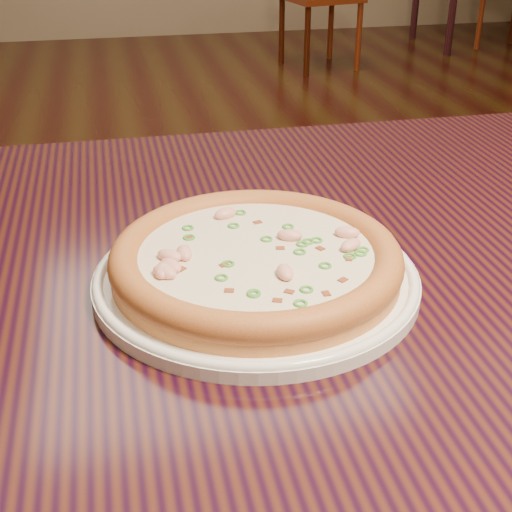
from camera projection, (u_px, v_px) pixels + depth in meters
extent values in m
plane|color=black|center=(343.00, 414.00, 1.63)|extent=(9.00, 9.00, 0.00)
cube|color=black|center=(359.00, 265.00, 0.74)|extent=(1.20, 0.80, 0.04)
cylinder|color=white|center=(256.00, 279.00, 0.66)|extent=(0.30, 0.30, 0.01)
torus|color=white|center=(256.00, 273.00, 0.66)|extent=(0.30, 0.30, 0.01)
cylinder|color=#CE8048|center=(256.00, 265.00, 0.65)|extent=(0.26, 0.26, 0.02)
torus|color=#C0712E|center=(256.00, 256.00, 0.65)|extent=(0.27, 0.27, 0.03)
cylinder|color=silver|center=(256.00, 254.00, 0.65)|extent=(0.22, 0.22, 0.00)
ellipsoid|color=#F2B29E|center=(225.00, 214.00, 0.71)|extent=(0.03, 0.02, 0.01)
ellipsoid|color=#F2B29E|center=(290.00, 235.00, 0.67)|extent=(0.03, 0.02, 0.01)
ellipsoid|color=#F2B29E|center=(347.00, 232.00, 0.67)|extent=(0.03, 0.02, 0.01)
ellipsoid|color=#F2B29E|center=(165.00, 272.00, 0.60)|extent=(0.03, 0.03, 0.01)
ellipsoid|color=#F2B29E|center=(171.00, 266.00, 0.61)|extent=(0.02, 0.03, 0.01)
ellipsoid|color=#F2B29E|center=(184.00, 253.00, 0.64)|extent=(0.01, 0.02, 0.01)
ellipsoid|color=#F2B29E|center=(351.00, 245.00, 0.65)|extent=(0.03, 0.03, 0.01)
ellipsoid|color=#F2B29E|center=(163.00, 271.00, 0.61)|extent=(0.02, 0.03, 0.01)
ellipsoid|color=#F2B29E|center=(169.00, 256.00, 0.63)|extent=(0.03, 0.03, 0.01)
ellipsoid|color=#F2B29E|center=(285.00, 272.00, 0.60)|extent=(0.01, 0.02, 0.01)
cube|color=maroon|center=(186.00, 249.00, 0.65)|extent=(0.01, 0.01, 0.00)
cube|color=maroon|center=(277.00, 301.00, 0.57)|extent=(0.01, 0.01, 0.00)
cube|color=maroon|center=(280.00, 249.00, 0.65)|extent=(0.01, 0.01, 0.00)
cube|color=maroon|center=(326.00, 295.00, 0.58)|extent=(0.01, 0.01, 0.00)
cube|color=maroon|center=(343.00, 281.00, 0.60)|extent=(0.01, 0.01, 0.00)
cube|color=maroon|center=(229.00, 292.00, 0.58)|extent=(0.01, 0.01, 0.00)
cube|color=maroon|center=(289.00, 293.00, 0.58)|extent=(0.01, 0.01, 0.00)
cube|color=maroon|center=(353.00, 250.00, 0.65)|extent=(0.01, 0.01, 0.00)
cube|color=maroon|center=(224.00, 266.00, 0.62)|extent=(0.01, 0.01, 0.00)
cube|color=maroon|center=(349.00, 260.00, 0.63)|extent=(0.01, 0.01, 0.00)
cube|color=maroon|center=(185.00, 256.00, 0.64)|extent=(0.01, 0.01, 0.00)
cube|color=maroon|center=(188.00, 238.00, 0.67)|extent=(0.01, 0.01, 0.00)
cube|color=maroon|center=(258.00, 223.00, 0.70)|extent=(0.01, 0.01, 0.00)
cube|color=maroon|center=(181.00, 270.00, 0.62)|extent=(0.01, 0.01, 0.00)
cube|color=maroon|center=(320.00, 249.00, 0.65)|extent=(0.01, 0.01, 0.00)
torus|color=#3F912D|center=(266.00, 239.00, 0.67)|extent=(0.01, 0.01, 0.00)
torus|color=#3F912D|center=(300.00, 252.00, 0.64)|extent=(0.02, 0.02, 0.00)
torus|color=#3F912D|center=(189.00, 238.00, 0.67)|extent=(0.01, 0.01, 0.00)
torus|color=#3F912D|center=(306.00, 290.00, 0.58)|extent=(0.01, 0.01, 0.00)
torus|color=#3F912D|center=(316.00, 240.00, 0.66)|extent=(0.02, 0.02, 0.00)
torus|color=#3F912D|center=(308.00, 242.00, 0.66)|extent=(0.02, 0.02, 0.00)
torus|color=#3F912D|center=(360.00, 253.00, 0.64)|extent=(0.02, 0.02, 0.00)
torus|color=#3F912D|center=(300.00, 304.00, 0.57)|extent=(0.02, 0.02, 0.00)
torus|color=#3F912D|center=(363.00, 250.00, 0.65)|extent=(0.01, 0.01, 0.00)
torus|color=#3F912D|center=(325.00, 266.00, 0.62)|extent=(0.02, 0.02, 0.00)
torus|color=#3F912D|center=(221.00, 278.00, 0.60)|extent=(0.02, 0.02, 0.00)
torus|color=#3F912D|center=(288.00, 227.00, 0.69)|extent=(0.01, 0.01, 0.00)
torus|color=#3F912D|center=(228.00, 264.00, 0.62)|extent=(0.02, 0.02, 0.00)
torus|color=#3F912D|center=(234.00, 226.00, 0.69)|extent=(0.01, 0.01, 0.00)
torus|color=#3F912D|center=(302.00, 244.00, 0.66)|extent=(0.02, 0.02, 0.00)
torus|color=#3F912D|center=(350.00, 257.00, 0.64)|extent=(0.02, 0.02, 0.00)
torus|color=#3F912D|center=(188.00, 228.00, 0.69)|extent=(0.02, 0.02, 0.00)
torus|color=#3F912D|center=(254.00, 294.00, 0.58)|extent=(0.02, 0.02, 0.00)
torus|color=#3F912D|center=(254.00, 293.00, 0.58)|extent=(0.01, 0.01, 0.00)
torus|color=#3F912D|center=(240.00, 213.00, 0.72)|extent=(0.02, 0.02, 0.00)
cylinder|color=black|center=(453.00, 1.00, 4.74)|extent=(0.05, 0.05, 0.71)
cylinder|color=#5B2006|center=(359.00, 37.00, 4.43)|extent=(0.04, 0.04, 0.41)
cylinder|color=#5B2006|center=(331.00, 27.00, 4.72)|extent=(0.04, 0.04, 0.41)
cylinder|color=#5B2006|center=(307.00, 42.00, 4.30)|extent=(0.04, 0.04, 0.41)
cylinder|color=#5B2006|center=(282.00, 31.00, 4.60)|extent=(0.04, 0.04, 0.41)
cylinder|color=#5B2006|center=(480.00, 19.00, 4.98)|extent=(0.04, 0.04, 0.41)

